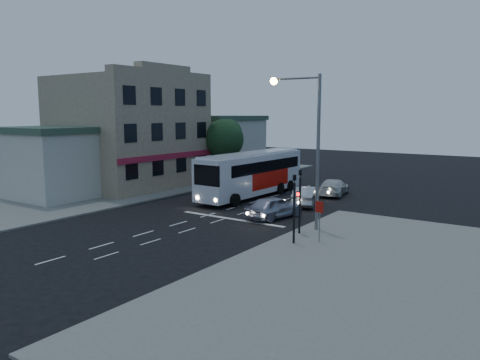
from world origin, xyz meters
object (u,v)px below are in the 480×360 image
Objects in this scene: street_tree at (224,138)px; regulatory_sign at (319,215)px; car_sedan_b at (334,187)px; tour_bus at (252,173)px; car_sedan_a at (306,196)px; traffic_signal_side at (294,200)px; car_suv at (274,207)px; streetlight at (308,134)px; traffic_signal_main at (300,194)px.

regulatory_sign is at bearing -41.08° from street_tree.
car_sedan_b is 12.74m from street_tree.
car_sedan_a is (5.33, -0.67, -1.28)m from tour_bus.
street_tree reaches higher than car_sedan_a.
tour_bus is 14.51m from traffic_signal_side.
traffic_signal_side is at bearing 140.35° from car_suv.
streetlight is (3.42, -12.05, 5.05)m from car_sedan_b.
streetlight is (3.18, -1.60, 4.98)m from car_suv.
streetlight is at bearing 105.70° from traffic_signal_side.
tour_bus is 5.52m from car_sedan_a.
street_tree reaches higher than traffic_signal_side.
traffic_signal_side is at bearing -70.51° from traffic_signal_main.
car_sedan_b is at bearing -77.97° from car_suv.
regulatory_sign is (1.70, -1.01, -0.82)m from traffic_signal_main.
regulatory_sign is 23.40m from street_tree.
car_sedan_b is at bearing 105.81° from traffic_signal_side.
traffic_signal_main reaches higher than car_suv.
tour_bus is 2.96× the size of traffic_signal_side.
regulatory_sign is 0.35× the size of street_tree.
streetlight reaches higher than traffic_signal_main.
street_tree is (-12.37, 11.22, 3.75)m from car_suv.
car_sedan_b is at bearing -107.28° from car_sedan_a.
car_suv is 0.49× the size of streetlight.
traffic_signal_main is 2.10m from traffic_signal_side.
traffic_signal_side reaches higher than tour_bus.
car_suv is at bearing -45.09° from tour_bus.
regulatory_sign is 5.18m from streetlight.
traffic_signal_main is at bearing -42.03° from street_tree.
car_sedan_a is at bearing -77.01° from car_suv.
street_tree is (-12.17, 6.08, 3.77)m from car_sedan_a.
car_sedan_b is 16.15m from traffic_signal_side.
tour_bus reaches higher than car_sedan_b.
car_suv is 1.00× the size of car_sedan_a.
traffic_signal_side is at bearing 95.42° from car_sedan_b.
car_sedan_b is 1.15× the size of traffic_signal_main.
tour_bus is 2.76× the size of car_suv.
traffic_signal_main is (3.64, -8.16, 1.69)m from car_sedan_a.
car_suv is 6.70m from traffic_signal_side.
regulatory_sign is at bearing 43.92° from traffic_signal_side.
street_tree is at bearing -44.21° from car_sedan_a.
traffic_signal_side is (4.37, -15.45, 1.74)m from car_sedan_b.
regulatory_sign is (10.67, -9.85, -0.41)m from tour_bus.
streetlight reaches higher than tour_bus.
regulatory_sign is at bearing 99.97° from car_sedan_b.
traffic_signal_main is 0.46× the size of streetlight.
car_suv reaches higher than car_sedan_a.
streetlight reaches higher than traffic_signal_side.
car_sedan_b is at bearing 105.84° from streetlight.
traffic_signal_main is at bearing 149.16° from regulatory_sign.
car_sedan_b is 15.48m from regulatory_sign.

